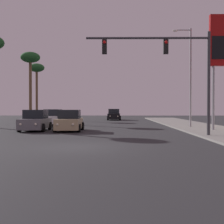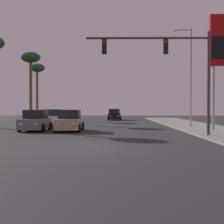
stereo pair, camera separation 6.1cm
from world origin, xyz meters
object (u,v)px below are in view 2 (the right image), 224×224
Objects in this scene: car_black at (114,115)px; traffic_light_mast at (173,61)px; car_grey at (36,121)px; car_white at (53,118)px; palm_tree_mid at (31,61)px; gas_station_sign at (223,47)px; street_lamp at (189,72)px; car_tan at (69,121)px; palm_tree_far at (37,71)px.

traffic_light_mast is at bearing 99.14° from car_black.
car_grey is at bearing 75.67° from car_black.
palm_tree_mid is at bearing -52.52° from car_white.
street_lamp is at bearing 110.92° from gas_station_sign.
traffic_light_mast is at bearing 128.72° from car_white.
palm_tree_mid is (-4.11, 13.73, 6.85)m from car_grey.
palm_tree_far is (-8.60, 24.02, 6.85)m from car_tan.
car_tan is at bearing 173.74° from car_grey.
palm_tree_far reaches higher than traffic_light_mast.
car_white is 0.49× the size of palm_tree_mid.
palm_tree_mid reaches higher than car_white.
gas_station_sign reaches higher than car_white.
car_tan is at bearing 145.55° from traffic_light_mast.
car_black is at bearing -113.36° from car_white.
traffic_light_mast reaches higher than car_tan.
palm_tree_mid is (-18.90, 14.10, 1.00)m from gas_station_sign.
car_tan is at bearing -158.52° from street_lamp.
car_tan is 12.02m from street_lamp.
palm_tree_mid reaches higher than car_black.
gas_station_sign is at bearing 151.62° from car_white.
gas_station_sign reaches higher than palm_tree_far.
car_black and car_white have the same top height.
gas_station_sign reaches higher than car_black.
palm_tree_far is (-15.83, 28.98, 2.86)m from traffic_light_mast.
car_white is at bearing -88.66° from car_grey.
palm_tree_mid is at bearing 126.63° from traffic_light_mast.
traffic_light_mast is 0.87× the size of street_lamp.
traffic_light_mast is 9.62m from street_lamp.
car_grey and car_tan have the same top height.
street_lamp and gas_station_sign have the same top height.
car_grey is at bearing -163.87° from street_lamp.
car_tan is (-3.49, -22.52, 0.00)m from car_black.
traffic_light_mast is (10.25, -13.61, 3.99)m from car_white.
gas_station_sign is 23.60m from palm_tree_mid.
palm_tree_mid reaches higher than car_tan.
car_tan is 0.48× the size of gas_station_sign.
car_white and car_grey have the same top height.
car_white and car_tan have the same top height.
traffic_light_mast reaches higher than car_grey.
car_grey is 0.48× the size of street_lamp.
palm_tree_far reaches higher than car_black.
traffic_light_mast is at bearing -134.45° from gas_station_sign.
car_tan is 0.49× the size of palm_tree_mid.
traffic_light_mast is 0.89× the size of palm_tree_mid.
palm_tree_mid reaches higher than car_grey.
car_grey is at bearing 93.42° from car_white.
street_lamp is 4.72m from gas_station_sign.
palm_tree_far is (-20.62, 24.10, 1.00)m from gas_station_sign.
car_grey is (-6.25, -22.23, 0.00)m from car_black.
street_lamp reaches higher than car_tan.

